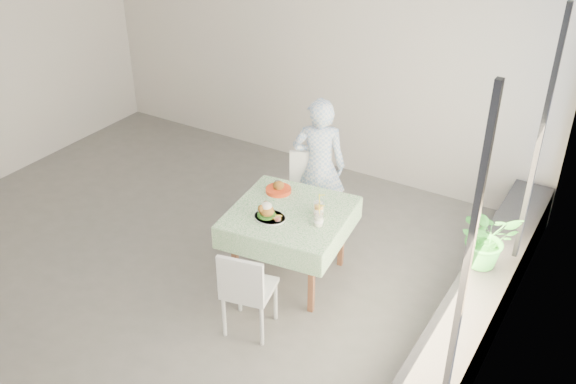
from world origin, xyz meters
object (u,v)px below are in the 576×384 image
Objects in this scene: chair_near at (249,305)px; potted_plant at (487,237)px; main_dish at (268,213)px; chair_far at (309,214)px; diner at (319,167)px; juice_cup_orange at (319,209)px; cafe_table at (290,237)px.

potted_plant reaches higher than chair_near.
main_dish reaches higher than chair_near.
chair_far is 0.61× the size of diner.
chair_near is at bearing -72.46° from main_dish.
chair_near is 1.06m from juice_cup_orange.
chair_far is 0.51m from diner.
diner reaches higher than main_dish.
potted_plant is (1.67, 0.47, 0.31)m from cafe_table.
cafe_table is 2.11× the size of potted_plant.
main_dish is 1.90m from potted_plant.
diner is 5.74× the size of juice_cup_orange.
main_dish is 0.55× the size of potted_plant.
chair_near is 0.83m from main_dish.
potted_plant reaches higher than cafe_table.
chair_near is at bearing -80.04° from chair_far.
juice_cup_orange is (0.44, -0.80, 0.05)m from diner.
chair_far reaches higher than main_dish.
potted_plant is at bearing 15.01° from juice_cup_orange.
juice_cup_orange is at bearing 18.60° from cafe_table.
juice_cup_orange is 0.48× the size of potted_plant.
cafe_table is at bearing 95.91° from chair_near.
chair_far is 1.67× the size of potted_plant.
diner is at bearing 93.96° from main_dish.
potted_plant is at bearing 15.56° from cafe_table.
cafe_table is at bearing 76.65° from diner.
cafe_table is 1.76m from potted_plant.
juice_cup_orange is 1.47m from potted_plant.
juice_cup_orange is (0.43, -0.60, 0.52)m from chair_far.
chair_far is 3.04× the size of main_dish.
juice_cup_orange reaches higher than cafe_table.
potted_plant is (1.85, -0.22, 0.49)m from chair_far.
main_dish is at bearing 68.86° from diner.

